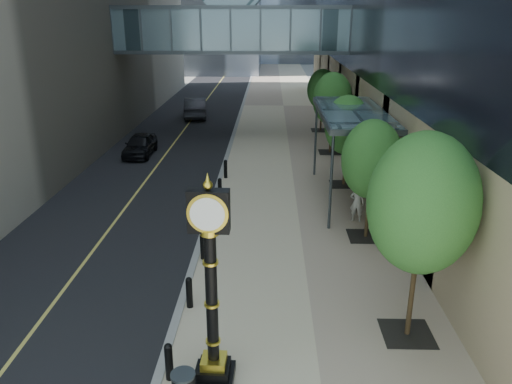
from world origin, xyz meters
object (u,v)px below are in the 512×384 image
(street_clock, at_px, (212,300))
(car_far, at_px, (196,107))
(car_near, at_px, (140,145))
(pedestrian, at_px, (357,203))

(street_clock, bearing_deg, car_far, 100.99)
(street_clock, distance_m, car_near, 21.82)
(car_near, height_order, car_far, car_far)
(pedestrian, relative_size, car_near, 0.42)
(car_near, distance_m, car_far, 12.67)
(pedestrian, distance_m, car_near, 15.96)
(car_far, bearing_deg, pedestrian, 107.28)
(pedestrian, height_order, car_far, pedestrian)
(car_near, xyz_separation_m, car_far, (1.76, 12.55, 0.16))
(pedestrian, bearing_deg, street_clock, 83.39)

